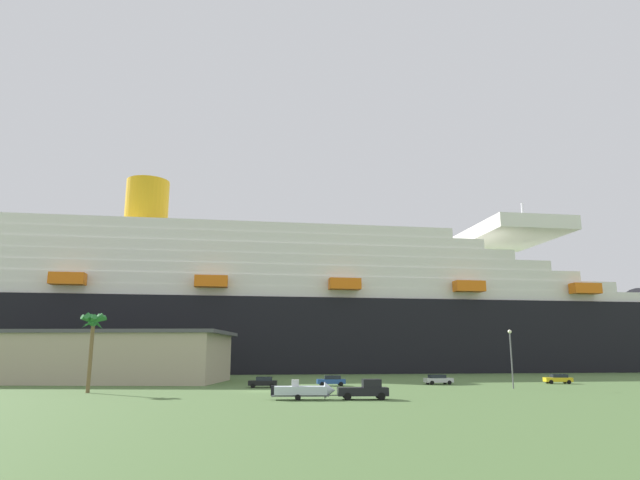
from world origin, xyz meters
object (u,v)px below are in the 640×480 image
(pickup_truck, at_px, (365,390))
(parked_car_black_coupe, at_px, (263,382))
(street_lamp, at_px, (511,350))
(parked_car_silver_sedan, at_px, (438,379))
(parked_car_yellow_taxi, at_px, (558,379))
(small_boat_on_trailer, at_px, (307,391))
(cruise_ship, at_px, (276,312))
(palm_tree, at_px, (93,327))
(parked_car_blue_suv, at_px, (331,380))

(pickup_truck, bearing_deg, parked_car_black_coupe, 119.69)
(street_lamp, distance_m, parked_car_silver_sedan, 14.93)
(parked_car_silver_sedan, xyz_separation_m, parked_car_yellow_taxi, (20.93, 1.47, -0.00))
(small_boat_on_trailer, height_order, parked_car_yellow_taxi, small_boat_on_trailer)
(cruise_ship, bearing_deg, palm_tree, -104.86)
(parked_car_blue_suv, bearing_deg, parked_car_black_coupe, -157.54)
(small_boat_on_trailer, xyz_separation_m, palm_tree, (-28.26, 11.98, 7.53))
(small_boat_on_trailer, height_order, street_lamp, street_lamp)
(street_lamp, distance_m, parked_car_blue_suv, 27.70)
(pickup_truck, xyz_separation_m, parked_car_black_coupe, (-12.68, 22.25, -0.21))
(pickup_truck, distance_m, palm_tree, 37.47)
(parked_car_silver_sedan, bearing_deg, small_boat_on_trailer, -126.46)
(parked_car_silver_sedan, bearing_deg, street_lamp, -55.13)
(parked_car_black_coupe, bearing_deg, street_lamp, -6.09)
(small_boat_on_trailer, height_order, palm_tree, palm_tree)
(pickup_truck, bearing_deg, cruise_ship, 98.63)
(small_boat_on_trailer, relative_size, parked_car_silver_sedan, 1.66)
(pickup_truck, relative_size, small_boat_on_trailer, 0.70)
(small_boat_on_trailer, distance_m, parked_car_black_coupe, 23.20)
(small_boat_on_trailer, bearing_deg, palm_tree, 157.02)
(pickup_truck, bearing_deg, small_boat_on_trailer, -178.95)
(cruise_ship, distance_m, parked_car_silver_sedan, 69.46)
(parked_car_silver_sedan, bearing_deg, parked_car_blue_suv, -169.27)
(street_lamp, bearing_deg, small_boat_on_trailer, -148.69)
(parked_car_silver_sedan, height_order, parked_car_black_coupe, same)
(parked_car_yellow_taxi, bearing_deg, parked_car_black_coupe, -169.43)
(cruise_ship, xyz_separation_m, small_boat_on_trailer, (7.29, -91.01, -15.46))
(parked_car_black_coupe, distance_m, parked_car_yellow_taxi, 50.22)
(parked_car_silver_sedan, height_order, parked_car_yellow_taxi, same)
(pickup_truck, height_order, parked_car_black_coupe, pickup_truck)
(cruise_ship, relative_size, parked_car_silver_sedan, 58.16)
(palm_tree, bearing_deg, street_lamp, 6.31)
(pickup_truck, xyz_separation_m, parked_car_yellow_taxi, (36.68, 31.46, -0.21))
(street_lamp, relative_size, parked_car_black_coupe, 1.98)
(pickup_truck, relative_size, parked_car_silver_sedan, 1.16)
(parked_car_blue_suv, bearing_deg, small_boat_on_trailer, -99.21)
(street_lamp, xyz_separation_m, parked_car_blue_suv, (-26.03, 8.25, -4.65))
(small_boat_on_trailer, xyz_separation_m, parked_car_black_coupe, (-6.18, 22.36, -0.13))
(parked_car_black_coupe, bearing_deg, small_boat_on_trailer, -74.55)
(cruise_ship, bearing_deg, small_boat_on_trailer, -85.42)
(street_lamp, height_order, parked_car_black_coupe, street_lamp)
(small_boat_on_trailer, bearing_deg, street_lamp, 31.31)
(cruise_ship, relative_size, palm_tree, 27.12)
(street_lamp, relative_size, parked_car_silver_sedan, 1.75)
(cruise_ship, xyz_separation_m, parked_car_yellow_taxi, (50.47, -59.43, -15.59))
(parked_car_silver_sedan, bearing_deg, palm_tree, -160.26)
(palm_tree, bearing_deg, small_boat_on_trailer, -22.98)
(small_boat_on_trailer, xyz_separation_m, parked_car_blue_suv, (4.33, 26.71, -0.13))
(parked_car_black_coupe, bearing_deg, cruise_ship, 90.92)
(small_boat_on_trailer, distance_m, parked_car_silver_sedan, 37.43)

